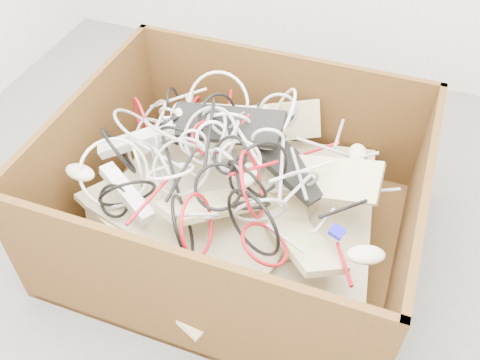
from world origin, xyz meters
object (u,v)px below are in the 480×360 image
(power_strip_left, at_px, (137,140))
(power_strip_right, at_px, (127,193))
(cardboard_box, at_px, (234,213))
(vga_plug, at_px, (337,232))

(power_strip_left, height_order, power_strip_right, power_strip_left)
(cardboard_box, height_order, power_strip_right, cardboard_box)
(power_strip_right, relative_size, vga_plug, 5.86)
(power_strip_left, distance_m, power_strip_right, 0.24)
(vga_plug, bearing_deg, cardboard_box, 177.89)
(power_strip_right, bearing_deg, vga_plug, 36.31)
(vga_plug, bearing_deg, power_strip_left, -175.19)
(cardboard_box, bearing_deg, vga_plug, -17.55)
(cardboard_box, distance_m, power_strip_right, 0.42)
(power_strip_left, xyz_separation_m, vga_plug, (0.79, -0.15, -0.03))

